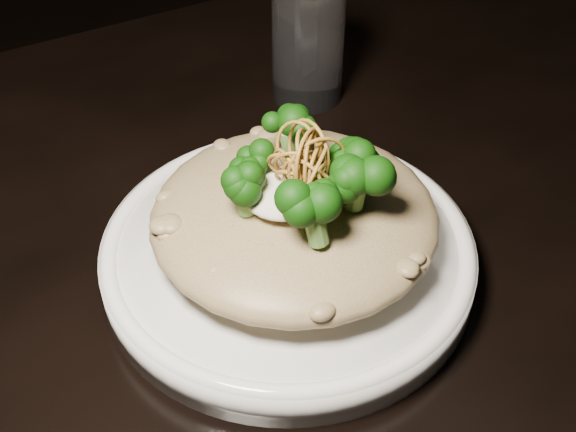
% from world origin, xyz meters
% --- Properties ---
extents(table, '(1.10, 0.80, 0.75)m').
position_xyz_m(table, '(0.00, 0.00, 0.67)').
color(table, black).
rests_on(table, ground).
extents(plate, '(0.27, 0.27, 0.03)m').
position_xyz_m(plate, '(-0.04, -0.02, 0.76)').
color(plate, white).
rests_on(plate, table).
extents(risotto, '(0.20, 0.20, 0.04)m').
position_xyz_m(risotto, '(-0.03, -0.01, 0.80)').
color(risotto, brown).
rests_on(risotto, plate).
extents(broccoli, '(0.12, 0.12, 0.04)m').
position_xyz_m(broccoli, '(-0.03, -0.02, 0.84)').
color(broccoli, black).
rests_on(broccoli, risotto).
extents(cheese, '(0.06, 0.06, 0.02)m').
position_xyz_m(cheese, '(-0.04, -0.02, 0.83)').
color(cheese, white).
rests_on(cheese, risotto).
extents(shallots, '(0.05, 0.05, 0.03)m').
position_xyz_m(shallots, '(-0.03, -0.02, 0.86)').
color(shallots, brown).
rests_on(shallots, cheese).
extents(drinking_glass, '(0.08, 0.08, 0.12)m').
position_xyz_m(drinking_glass, '(0.09, 0.18, 0.81)').
color(drinking_glass, silver).
rests_on(drinking_glass, table).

